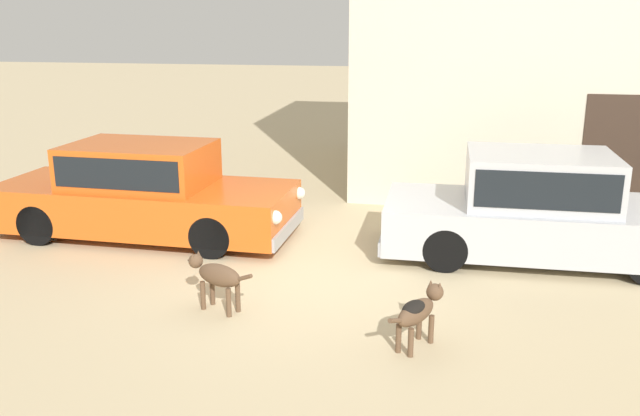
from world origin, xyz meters
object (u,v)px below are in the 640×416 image
stray_dog_spotted (216,275)px  stray_dog_tan (419,310)px  parked_sedan_nearest (143,191)px  parked_sedan_second (539,207)px

stray_dog_spotted → stray_dog_tan: stray_dog_spotted is taller
parked_sedan_nearest → parked_sedan_second: 5.96m
parked_sedan_second → stray_dog_spotted: size_ratio=4.79×
parked_sedan_nearest → stray_dog_spotted: (2.05, -2.53, -0.29)m
parked_sedan_nearest → stray_dog_tan: (4.41, -3.02, -0.32)m
parked_sedan_nearest → stray_dog_tan: size_ratio=5.25×
stray_dog_spotted → stray_dog_tan: 2.41m
parked_sedan_second → stray_dog_spotted: 4.69m
parked_sedan_nearest → stray_dog_tan: 5.35m
parked_sedan_second → stray_dog_tan: 3.45m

